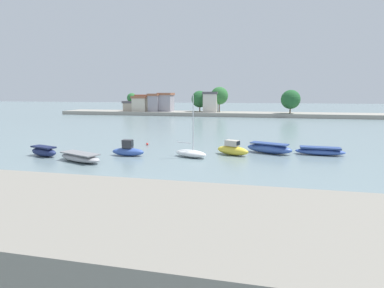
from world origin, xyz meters
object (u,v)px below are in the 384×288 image
at_px(moored_boat_1, 80,157).
at_px(mooring_buoy_1, 147,144).
at_px(moored_boat_4, 233,149).
at_px(moored_boat_3, 191,153).
at_px(moored_boat_0, 44,151).
at_px(moored_boat_2, 128,150).
at_px(moored_boat_5, 269,148).
at_px(moored_boat_6, 320,151).

relative_size(moored_boat_1, mooring_buoy_1, 17.92).
bearing_deg(moored_boat_4, moored_boat_3, -129.26).
relative_size(moored_boat_0, moored_boat_2, 1.08).
distance_m(moored_boat_0, mooring_buoy_1, 12.21).
relative_size(moored_boat_2, mooring_buoy_1, 11.17).
bearing_deg(moored_boat_5, moored_boat_3, -133.11).
bearing_deg(moored_boat_3, moored_boat_4, 46.61).
xyz_separation_m(moored_boat_1, mooring_buoy_1, (3.11, 10.36, -0.26)).
bearing_deg(moored_boat_3, moored_boat_1, -137.36).
distance_m(moored_boat_3, moored_boat_6, 14.15).
relative_size(moored_boat_4, mooring_buoy_1, 12.26).
height_order(moored_boat_0, moored_boat_6, moored_boat_0).
relative_size(moored_boat_1, moored_boat_4, 1.46).
relative_size(moored_boat_0, moored_boat_4, 0.99).
height_order(moored_boat_0, moored_boat_2, moored_boat_2).
height_order(moored_boat_1, moored_boat_6, moored_boat_6).
height_order(moored_boat_3, moored_boat_4, moored_boat_3).
distance_m(moored_boat_2, moored_boat_5, 15.62).
xyz_separation_m(moored_boat_4, moored_boat_6, (9.33, 2.10, -0.20)).
xyz_separation_m(moored_boat_0, moored_boat_3, (15.52, 2.83, -0.08)).
distance_m(moored_boat_0, moored_boat_2, 8.98).
xyz_separation_m(moored_boat_0, moored_boat_4, (19.70, 4.94, 0.10)).
relative_size(moored_boat_0, mooring_buoy_1, 12.10).
xyz_separation_m(moored_boat_3, mooring_buoy_1, (-7.16, 6.05, -0.28)).
xyz_separation_m(moored_boat_3, moored_boat_6, (13.51, 4.21, -0.02)).
relative_size(moored_boat_3, moored_boat_5, 1.22).
bearing_deg(moored_boat_3, moored_boat_6, 37.17).
bearing_deg(moored_boat_6, moored_boat_5, -174.07).
bearing_deg(moored_boat_2, moored_boat_0, -167.05).
bearing_deg(moored_boat_0, mooring_buoy_1, 63.88).
height_order(moored_boat_3, moored_boat_6, moored_boat_3).
height_order(moored_boat_1, moored_boat_3, moored_boat_3).
relative_size(moored_boat_5, mooring_buoy_1, 16.79).
distance_m(moored_boat_3, moored_boat_4, 4.68).
distance_m(moored_boat_4, moored_boat_6, 9.57).
xyz_separation_m(moored_boat_2, moored_boat_6, (20.31, 4.91, -0.16)).
relative_size(moored_boat_2, moored_boat_3, 0.55).
bearing_deg(moored_boat_0, moored_boat_1, 1.43).
xyz_separation_m(moored_boat_1, moored_boat_6, (23.78, 8.52, -0.00)).
height_order(moored_boat_2, moored_boat_6, moored_boat_2).
xyz_separation_m(moored_boat_0, moored_boat_5, (23.63, 6.81, 0.04)).
bearing_deg(moored_boat_0, moored_boat_4, 31.24).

